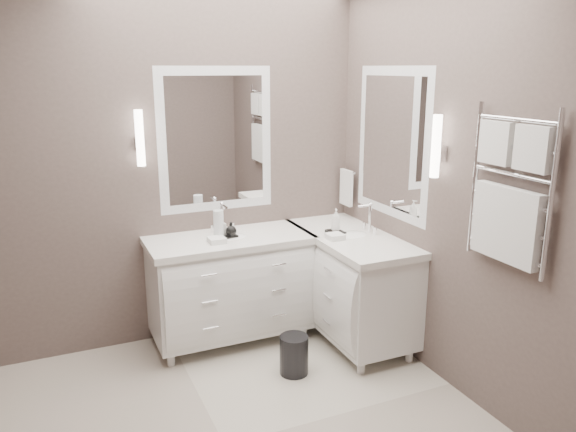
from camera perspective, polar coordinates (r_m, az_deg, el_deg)
name	(u,v)px	position (r m, az deg, el deg)	size (l,w,h in m)	color
wall_back	(158,170)	(4.30, -13.07, 4.60)	(3.20, 0.01, 2.70)	#524642
wall_front	(381,349)	(1.58, 9.48, -13.15)	(3.20, 0.01, 2.70)	#524642
wall_right	(466,190)	(3.66, 17.66, 2.51)	(0.01, 3.00, 2.70)	#524642
vanity_back	(230,282)	(4.38, -5.87, -6.67)	(1.24, 0.59, 0.97)	white
vanity_right	(350,279)	(4.44, 6.33, -6.39)	(0.59, 1.24, 0.97)	white
mirror_back	(216,140)	(4.36, -7.34, 7.66)	(0.90, 0.02, 1.10)	white
mirror_right	(392,143)	(4.23, 10.53, 7.32)	(0.02, 0.90, 1.10)	white
sconce_back	(140,139)	(4.17, -14.82, 7.55)	(0.06, 0.06, 0.40)	white
sconce_right	(436,148)	(3.73, 14.79, 6.74)	(0.06, 0.06, 0.40)	white
towel_bar_corner	(346,187)	(4.75, 5.95, 2.97)	(0.03, 0.22, 0.30)	white
towel_ladder	(509,198)	(3.33, 21.53, 1.75)	(0.06, 0.58, 0.90)	white
waste_bin	(294,355)	(4.04, 0.61, -13.92)	(0.20, 0.20, 0.28)	black
amenity_tray_back	(226,236)	(4.23, -6.29, -2.07)	(0.15, 0.11, 0.02)	black
amenity_tray_right	(336,232)	(4.33, 4.86, -1.66)	(0.11, 0.15, 0.02)	black
water_bottle	(219,225)	(4.18, -7.06, -0.90)	(0.08, 0.08, 0.22)	silver
soap_bottle_a	(221,226)	(4.22, -6.80, -1.03)	(0.06, 0.06, 0.13)	white
soap_bottle_b	(231,229)	(4.20, -5.80, -1.30)	(0.08, 0.08, 0.10)	black
soap_bottle_c	(336,220)	(4.30, 4.89, -0.41)	(0.07, 0.07, 0.17)	white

